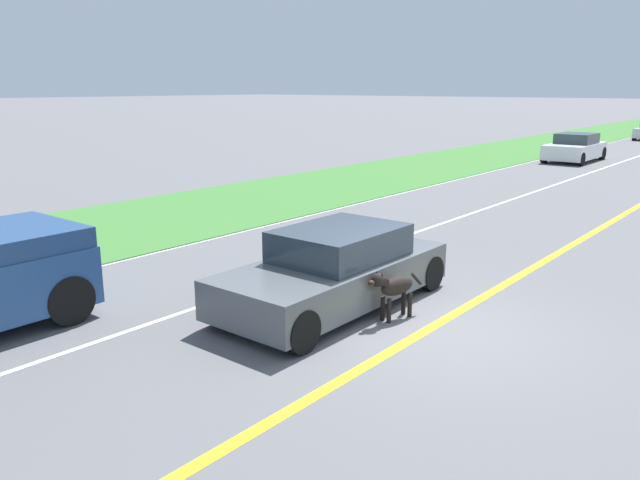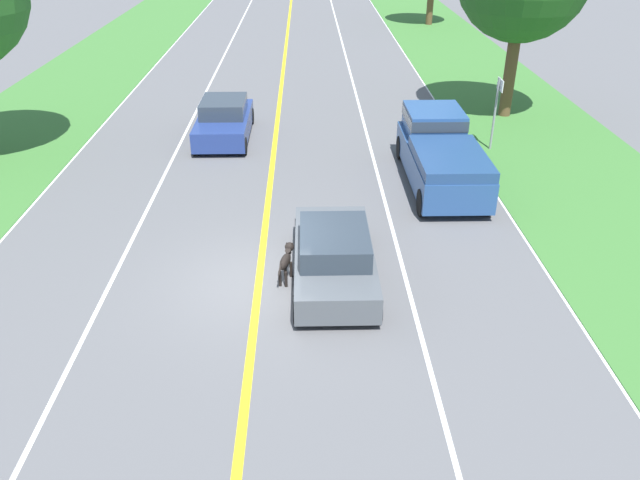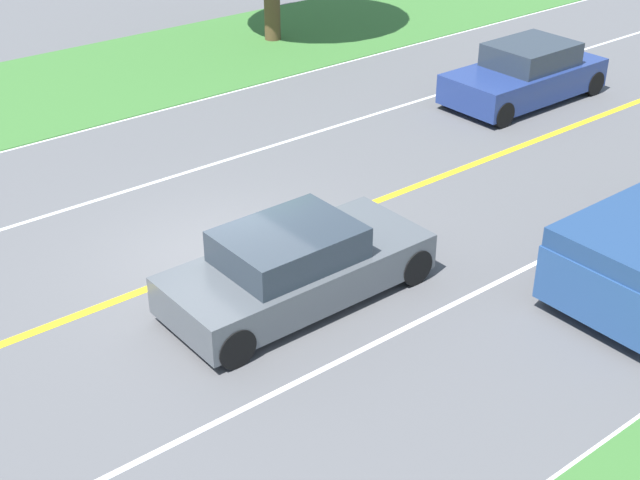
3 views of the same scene
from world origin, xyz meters
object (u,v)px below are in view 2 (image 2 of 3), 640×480
ego_car (334,255)px  pickup_truck (440,152)px  street_sign (496,105)px  dog (286,260)px  oncoming_car (224,121)px

ego_car → pickup_truck: size_ratio=0.79×
ego_car → street_sign: (6.04, 8.52, 1.01)m
ego_car → pickup_truck: 6.82m
ego_car → street_sign: size_ratio=1.70×
ego_car → dog: bearing=-178.0°
dog → street_sign: street_sign is taller
pickup_truck → oncoming_car: 8.42m
ego_car → street_sign: street_sign is taller
dog → pickup_truck: (4.72, 5.82, 0.44)m
dog → ego_car: bearing=16.2°
dog → pickup_truck: bearing=65.2°
dog → oncoming_car: 10.37m
ego_car → dog: ego_car is taller
dog → oncoming_car: size_ratio=0.26×
pickup_truck → street_sign: bearing=48.3°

